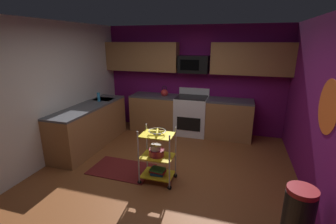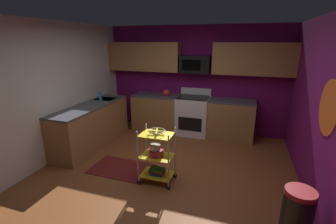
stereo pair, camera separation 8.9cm
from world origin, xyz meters
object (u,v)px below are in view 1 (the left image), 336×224
Objects in this scene: fruit_bowl at (157,132)px; dish_soap_bottle at (99,97)px; oven_range at (191,115)px; mixing_bowl_small at (156,147)px; microwave at (194,64)px; mixing_bowl_large at (157,152)px; rolling_cart at (158,156)px; trash_can at (298,214)px; kettle at (164,93)px; book_stack at (158,171)px.

dish_soap_bottle is at bearing 145.18° from fruit_bowl.
oven_range is 2.29m from mixing_bowl_small.
microwave reaches higher than oven_range.
dish_soap_bottle is (-1.83, 1.28, 0.50)m from mixing_bowl_large.
trash_can is at bearing -18.45° from rolling_cart.
rolling_cart is 2.32m from dish_soap_bottle.
kettle is (-0.58, 2.28, 0.38)m from mixing_bowl_small.
kettle is at bearing -171.12° from microwave.
microwave is 2.51m from fruit_bowl.
fruit_bowl is (-0.09, -2.37, -0.82)m from microwave.
microwave is 2.68m from rolling_cart.
book_stack is 0.40× the size of trash_can.
oven_range is at bearing 87.24° from mixing_bowl_large.
mixing_bowl_small is at bearing -106.51° from mixing_bowl_large.
kettle is at bearing 104.23° from mixing_bowl_small.
rolling_cart is 3.36× the size of fruit_bowl.
rolling_cart is (-0.09, -2.26, -0.03)m from oven_range.
microwave reaches higher than kettle.
dish_soap_bottle is (-1.94, -0.98, 0.54)m from oven_range.
mixing_bowl_small is (-0.01, -0.02, 0.10)m from mixing_bowl_large.
oven_range is 4.17× the size of book_stack.
oven_range is 2.27m from rolling_cart.
mixing_bowl_small is at bearing -92.76° from microwave.
dish_soap_bottle is 4.31m from trash_can.
trash_can is (1.94, -0.65, -0.55)m from fruit_bowl.
kettle is at bearing -179.68° from oven_range.
mixing_bowl_large is 0.95× the size of kettle.
oven_range is 4.04× the size of fruit_bowl.
kettle reaches higher than mixing_bowl_small.
kettle is (-0.69, -0.00, 0.52)m from oven_range.
rolling_cart is at bearing -75.10° from kettle.
fruit_bowl is 2.12m from trash_can.
oven_range is 3.45m from trash_can.
mixing_bowl_small is 0.44m from book_stack.
dish_soap_bottle is at bearing 144.95° from mixing_bowl_large.
mixing_bowl_large reaches higher than book_stack.
book_stack is (-0.00, 0.00, -0.70)m from fruit_bowl.
book_stack is 1.32× the size of dish_soap_bottle.
fruit_bowl is at bearing 0.00° from book_stack.
fruit_bowl is 1.03× the size of book_stack.
rolling_cart is 3.63× the size of mixing_bowl_large.
mixing_bowl_large is 1.26× the size of dish_soap_bottle.
kettle reaches higher than trash_can.
mixing_bowl_small is at bearing -134.60° from fruit_bowl.
fruit_bowl is 2.34m from kettle.
dish_soap_bottle is at bearing -153.16° from oven_range.
book_stack is (0.02, 0.02, -0.44)m from mixing_bowl_small.
fruit_bowl is at bearing 161.55° from trash_can.
microwave is 1.06× the size of trash_can.
oven_range reaches higher than book_stack.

